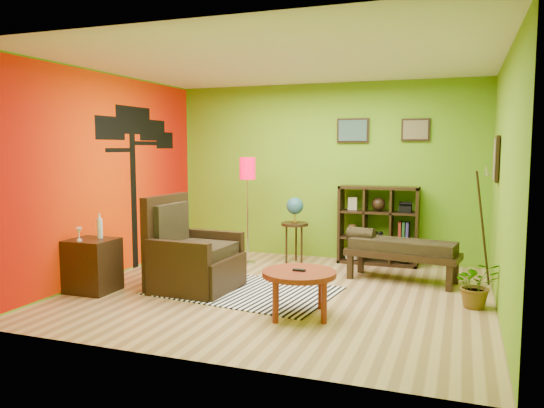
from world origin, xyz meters
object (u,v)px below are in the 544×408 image
(globe_table, at_px, (295,213))
(cube_shelf, at_px, (379,225))
(floor_lamp, at_px, (248,178))
(potted_plant, at_px, (476,289))
(coffee_table, at_px, (299,277))
(armchair, at_px, (191,261))
(side_cabinet, at_px, (92,265))
(bench, at_px, (399,249))

(globe_table, xyz_separation_m, cube_shelf, (1.24, 0.36, -0.18))
(floor_lamp, bearing_deg, potted_plant, -20.66)
(floor_lamp, bearing_deg, coffee_table, -55.65)
(cube_shelf, bearing_deg, armchair, -131.98)
(cube_shelf, xyz_separation_m, potted_plant, (1.37, -1.87, -0.39))
(armchair, xyz_separation_m, floor_lamp, (0.12, 1.61, 0.97))
(side_cabinet, bearing_deg, bench, 27.32)
(globe_table, distance_m, bench, 1.79)
(potted_plant, bearing_deg, globe_table, 149.85)
(floor_lamp, relative_size, bench, 1.06)
(potted_plant, bearing_deg, bench, 135.97)
(floor_lamp, bearing_deg, armchair, -94.12)
(side_cabinet, height_order, globe_table, globe_table)
(globe_table, bearing_deg, bench, -19.70)
(armchair, xyz_separation_m, globe_table, (0.79, 1.89, 0.42))
(floor_lamp, xyz_separation_m, potted_plant, (3.27, -1.23, -1.12))
(cube_shelf, distance_m, potted_plant, 2.35)
(armchair, relative_size, floor_lamp, 0.72)
(side_cabinet, distance_m, potted_plant, 4.57)
(armchair, height_order, floor_lamp, floor_lamp)
(side_cabinet, relative_size, cube_shelf, 0.81)
(floor_lamp, distance_m, potted_plant, 3.67)
(side_cabinet, xyz_separation_m, cube_shelf, (3.11, 2.78, 0.27))
(coffee_table, bearing_deg, potted_plant, 27.81)
(armchair, bearing_deg, potted_plant, 6.29)
(potted_plant, bearing_deg, armchair, -173.71)
(coffee_table, relative_size, side_cabinet, 0.81)
(floor_lamp, height_order, potted_plant, floor_lamp)
(cube_shelf, bearing_deg, coffee_table, -98.47)
(armchair, xyz_separation_m, side_cabinet, (-1.09, -0.53, -0.02))
(bench, bearing_deg, side_cabinet, -152.68)
(armchair, xyz_separation_m, cube_shelf, (2.02, 2.25, 0.24))
(armchair, distance_m, globe_table, 2.08)
(side_cabinet, xyz_separation_m, bench, (3.53, 1.82, 0.10))
(cube_shelf, xyz_separation_m, bench, (0.41, -0.95, -0.16))
(cube_shelf, bearing_deg, bench, -66.52)
(side_cabinet, distance_m, cube_shelf, 4.18)
(globe_table, relative_size, potted_plant, 1.92)
(bench, bearing_deg, cube_shelf, 113.48)
(side_cabinet, height_order, floor_lamp, floor_lamp)
(potted_plant, bearing_deg, cube_shelf, 126.10)
(side_cabinet, bearing_deg, floor_lamp, 60.51)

